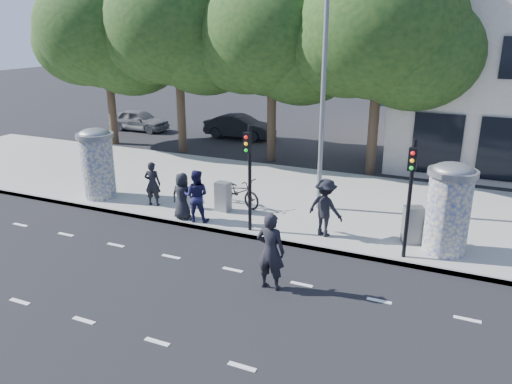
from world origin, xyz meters
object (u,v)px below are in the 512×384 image
at_px(cabinet_right, 412,225).
at_px(ad_column_right, 449,206).
at_px(ped_b, 153,184).
at_px(ped_a, 182,196).
at_px(bicycle, 239,191).
at_px(traffic_pole_far, 410,188).
at_px(ped_d, 325,207).
at_px(traffic_pole_near, 249,168).
at_px(man_road, 270,251).
at_px(street_lamp, 323,76).
at_px(ad_column_left, 97,162).
at_px(car_left, 139,120).
at_px(ped_c, 196,196).
at_px(cabinet_left, 223,197).
at_px(car_mid, 240,126).

bearing_deg(cabinet_right, ad_column_right, -35.32).
bearing_deg(ped_b, ped_a, 143.91).
xyz_separation_m(bicycle, cabinet_right, (6.20, -0.87, 0.05)).
relative_size(ped_b, bicycle, 0.81).
height_order(traffic_pole_far, ped_d, traffic_pole_far).
distance_m(traffic_pole_near, traffic_pole_far, 4.80).
distance_m(man_road, bicycle, 5.85).
height_order(ad_column_right, street_lamp, street_lamp).
bearing_deg(ad_column_left, car_left, 120.21).
relative_size(ad_column_left, ped_d, 1.45).
bearing_deg(cabinet_right, ped_c, 166.48).
relative_size(street_lamp, ped_b, 4.92).
bearing_deg(man_road, ped_c, -38.25).
relative_size(ad_column_left, cabinet_right, 2.30).
distance_m(traffic_pole_near, cabinet_left, 2.56).
xyz_separation_m(ped_b, cabinet_left, (2.60, 0.50, -0.29)).
xyz_separation_m(cabinet_left, car_mid, (-4.98, 11.68, 0.01)).
distance_m(ad_column_right, street_lamp, 5.81).
xyz_separation_m(traffic_pole_far, ped_b, (-8.99, 0.76, -1.27)).
distance_m(man_road, car_mid, 17.93).
bearing_deg(ped_c, car_left, -61.90).
bearing_deg(car_left, car_mid, -84.75).
bearing_deg(cabinet_left, traffic_pole_near, -32.86).
height_order(cabinet_right, car_left, car_left).
bearing_deg(ped_b, bicycle, -170.13).
xyz_separation_m(ad_column_left, traffic_pole_near, (6.60, -0.71, 0.69)).
xyz_separation_m(ad_column_left, ped_a, (4.11, -0.65, -0.59)).
relative_size(ped_d, cabinet_left, 1.74).
relative_size(street_lamp, ped_a, 5.01).
bearing_deg(ped_a, car_mid, -77.07).
bearing_deg(car_left, cabinet_right, -121.48).
relative_size(traffic_pole_near, street_lamp, 0.42).
xyz_separation_m(traffic_pole_near, bicycle, (-1.34, 2.00, -1.55)).
bearing_deg(ad_column_right, man_road, -135.95).
bearing_deg(traffic_pole_far, street_lamp, 140.12).
xyz_separation_m(ped_a, man_road, (4.40, -2.92, 0.07)).
bearing_deg(car_mid, bicycle, -154.69).
bearing_deg(cabinet_left, cabinet_right, 4.20).
distance_m(traffic_pole_near, ped_b, 4.44).
bearing_deg(ped_b, street_lamp, -173.15).
bearing_deg(ad_column_right, cabinet_right, 167.09).
distance_m(ad_column_left, street_lamp, 8.90).
bearing_deg(ped_b, ped_d, 165.31).
relative_size(ad_column_left, ped_b, 1.63).
relative_size(ped_c, car_left, 0.45).
height_order(man_road, cabinet_right, man_road).
relative_size(bicycle, cabinet_left, 1.91).
bearing_deg(car_mid, street_lamp, -141.94).
bearing_deg(traffic_pole_near, bicycle, 123.93).
height_order(ad_column_left, ad_column_right, same).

